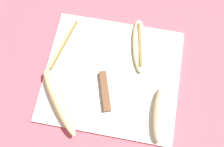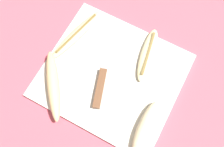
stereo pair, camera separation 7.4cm
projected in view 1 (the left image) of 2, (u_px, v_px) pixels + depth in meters
name	position (u px, v px, depth m)	size (l,w,h in m)	color
ground_plane	(112.00, 76.00, 0.76)	(4.00, 4.00, 0.00)	#C65160
cutting_board	(112.00, 75.00, 0.75)	(0.38, 0.34, 0.01)	silver
knife	(104.00, 85.00, 0.73)	(0.09, 0.23, 0.02)	brown
banana_soft_right	(140.00, 46.00, 0.77)	(0.07, 0.18, 0.02)	beige
banana_mellow_near	(65.00, 46.00, 0.77)	(0.08, 0.21, 0.02)	beige
banana_spotted_left	(59.00, 102.00, 0.70)	(0.15, 0.18, 0.04)	#DBC684
banana_cream_curved	(161.00, 114.00, 0.69)	(0.05, 0.15, 0.03)	beige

